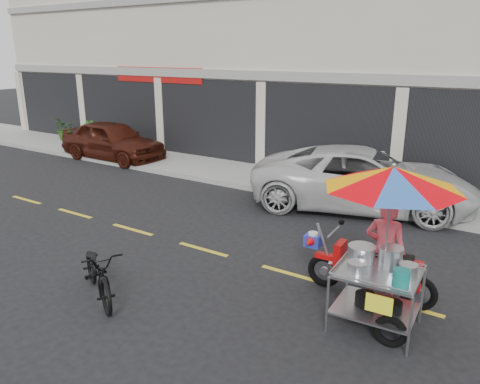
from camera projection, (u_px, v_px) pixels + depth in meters
The scene contains 9 objects.
ground at pixel (291, 274), 8.42m from camera, with size 90.00×90.00×0.00m, color black.
sidewalk at pixel (383, 195), 12.81m from camera, with size 45.00×3.00×0.15m, color gray.
centerline at pixel (291, 274), 8.42m from camera, with size 42.00×0.10×0.01m, color gold.
maroon_sedan at pixel (112, 141), 17.10m from camera, with size 1.69×4.21×1.43m, color #3B130B.
white_pickup at pixel (363, 179), 11.79m from camera, with size 2.54×5.51×1.53m, color silver.
plant_tall at pixel (65, 129), 20.16m from camera, with size 0.89×0.77×0.99m, color #204A13.
plant_short at pixel (89, 133), 18.97m from camera, with size 0.57×0.57×1.02m, color #204A13.
near_bicycle at pixel (98, 272), 7.50m from camera, with size 0.61×1.74×0.91m, color black.
food_vendor_rig at pixel (386, 221), 6.67m from camera, with size 2.50×1.97×2.45m.
Camera 1 is at (3.40, -6.90, 3.86)m, focal length 35.00 mm.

